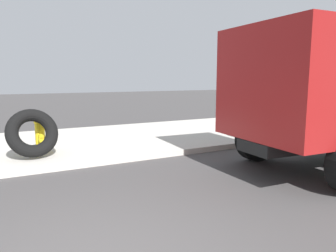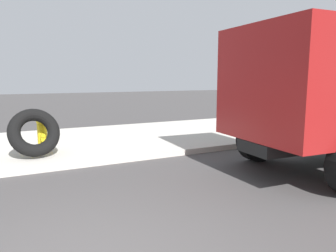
% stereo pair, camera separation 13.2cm
% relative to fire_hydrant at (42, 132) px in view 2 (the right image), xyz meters
% --- Properties ---
extents(sidewalk_curb, '(36.00, 5.00, 0.15)m').
position_rel_fire_hydrant_xyz_m(sidewalk_curb, '(-0.10, 1.07, -0.57)').
color(sidewalk_curb, '#BCB7AD').
rests_on(sidewalk_curb, ground).
extents(fire_hydrant, '(0.27, 0.61, 0.92)m').
position_rel_fire_hydrant_xyz_m(fire_hydrant, '(0.00, 0.00, 0.00)').
color(fire_hydrant, yellow).
rests_on(fire_hydrant, sidewalk_curb).
extents(loose_tire, '(1.25, 0.89, 1.18)m').
position_rel_fire_hydrant_xyz_m(loose_tire, '(-0.21, -0.55, 0.10)').
color(loose_tire, black).
rests_on(loose_tire, sidewalk_curb).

